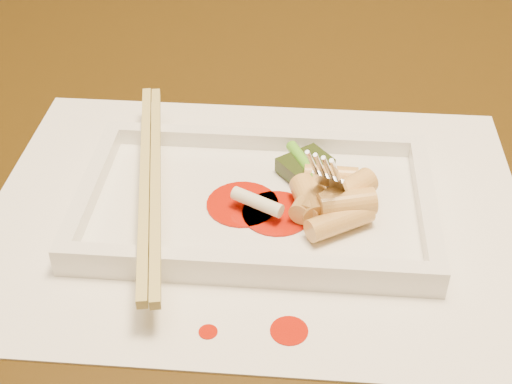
# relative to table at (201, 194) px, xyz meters

# --- Properties ---
(table) EXTENTS (1.40, 0.90, 0.75)m
(table) POSITION_rel_table_xyz_m (0.00, 0.00, 0.00)
(table) COLOR black
(table) RESTS_ON ground
(placemat) EXTENTS (0.40, 0.30, 0.00)m
(placemat) POSITION_rel_table_xyz_m (0.07, -0.15, 0.10)
(placemat) COLOR white
(placemat) RESTS_ON table
(sauce_splatter_a) EXTENTS (0.02, 0.02, 0.00)m
(sauce_splatter_a) POSITION_rel_table_xyz_m (0.10, -0.26, 0.10)
(sauce_splatter_a) COLOR #B91505
(sauce_splatter_a) RESTS_ON placemat
(sauce_splatter_b) EXTENTS (0.01, 0.01, 0.00)m
(sauce_splatter_b) POSITION_rel_table_xyz_m (0.05, -0.27, 0.10)
(sauce_splatter_b) COLOR #B91505
(sauce_splatter_b) RESTS_ON placemat
(plate_base) EXTENTS (0.26, 0.16, 0.01)m
(plate_base) POSITION_rel_table_xyz_m (0.07, -0.15, 0.11)
(plate_base) COLOR white
(plate_base) RESTS_ON placemat
(plate_rim_far) EXTENTS (0.26, 0.01, 0.01)m
(plate_rim_far) POSITION_rel_table_xyz_m (0.07, -0.07, 0.12)
(plate_rim_far) COLOR white
(plate_rim_far) RESTS_ON plate_base
(plate_rim_near) EXTENTS (0.26, 0.01, 0.01)m
(plate_rim_near) POSITION_rel_table_xyz_m (0.07, -0.22, 0.12)
(plate_rim_near) COLOR white
(plate_rim_near) RESTS_ON plate_base
(plate_rim_left) EXTENTS (0.01, 0.14, 0.01)m
(plate_rim_left) POSITION_rel_table_xyz_m (-0.06, -0.15, 0.12)
(plate_rim_left) COLOR white
(plate_rim_left) RESTS_ON plate_base
(plate_rim_right) EXTENTS (0.01, 0.14, 0.01)m
(plate_rim_right) POSITION_rel_table_xyz_m (0.19, -0.15, 0.12)
(plate_rim_right) COLOR white
(plate_rim_right) RESTS_ON plate_base
(veg_piece) EXTENTS (0.05, 0.05, 0.01)m
(veg_piece) POSITION_rel_table_xyz_m (0.10, -0.11, 0.12)
(veg_piece) COLOR black
(veg_piece) RESTS_ON plate_base
(scallion_white) EXTENTS (0.04, 0.03, 0.01)m
(scallion_white) POSITION_rel_table_xyz_m (0.07, -0.16, 0.12)
(scallion_white) COLOR #EAEACC
(scallion_white) RESTS_ON plate_base
(scallion_green) EXTENTS (0.05, 0.08, 0.01)m
(scallion_green) POSITION_rel_table_xyz_m (0.11, -0.13, 0.12)
(scallion_green) COLOR #46A41A
(scallion_green) RESTS_ON plate_base
(chopstick_a) EXTENTS (0.05, 0.25, 0.01)m
(chopstick_a) POSITION_rel_table_xyz_m (-0.01, -0.15, 0.13)
(chopstick_a) COLOR tan
(chopstick_a) RESTS_ON plate_rim_near
(chopstick_b) EXTENTS (0.05, 0.25, 0.01)m
(chopstick_b) POSITION_rel_table_xyz_m (-0.01, -0.15, 0.13)
(chopstick_b) COLOR tan
(chopstick_b) RESTS_ON plate_rim_near
(fork) EXTENTS (0.09, 0.10, 0.14)m
(fork) POSITION_rel_table_xyz_m (0.14, -0.13, 0.18)
(fork) COLOR silver
(fork) RESTS_ON plate_base
(sauce_blob_0) EXTENTS (0.05, 0.05, 0.00)m
(sauce_blob_0) POSITION_rel_table_xyz_m (0.06, -0.15, 0.11)
(sauce_blob_0) COLOR #B91505
(sauce_blob_0) RESTS_ON plate_base
(sauce_blob_1) EXTENTS (0.05, 0.05, 0.00)m
(sauce_blob_1) POSITION_rel_table_xyz_m (0.08, -0.16, 0.11)
(sauce_blob_1) COLOR #B91505
(sauce_blob_1) RESTS_ON plate_base
(rice_cake_0) EXTENTS (0.03, 0.05, 0.02)m
(rice_cake_0) POSITION_rel_table_xyz_m (0.11, -0.15, 0.12)
(rice_cake_0) COLOR #E3BE6A
(rice_cake_0) RESTS_ON plate_base
(rice_cake_1) EXTENTS (0.04, 0.02, 0.02)m
(rice_cake_1) POSITION_rel_table_xyz_m (0.12, -0.12, 0.12)
(rice_cake_1) COLOR #E3BE6A
(rice_cake_1) RESTS_ON plate_base
(rice_cake_2) EXTENTS (0.05, 0.05, 0.02)m
(rice_cake_2) POSITION_rel_table_xyz_m (0.13, -0.15, 0.13)
(rice_cake_2) COLOR #E3BE6A
(rice_cake_2) RESTS_ON plate_base
(rice_cake_3) EXTENTS (0.03, 0.05, 0.02)m
(rice_cake_3) POSITION_rel_table_xyz_m (0.11, -0.15, 0.12)
(rice_cake_3) COLOR #E3BE6A
(rice_cake_3) RESTS_ON plate_base
(rice_cake_4) EXTENTS (0.03, 0.04, 0.02)m
(rice_cake_4) POSITION_rel_table_xyz_m (0.11, -0.15, 0.12)
(rice_cake_4) COLOR #E3BE6A
(rice_cake_4) RESTS_ON plate_base
(rice_cake_5) EXTENTS (0.04, 0.03, 0.02)m
(rice_cake_5) POSITION_rel_table_xyz_m (0.13, -0.16, 0.13)
(rice_cake_5) COLOR #E3BE6A
(rice_cake_5) RESTS_ON plate_base
(rice_cake_6) EXTENTS (0.05, 0.04, 0.02)m
(rice_cake_6) POSITION_rel_table_xyz_m (0.13, -0.17, 0.12)
(rice_cake_6) COLOR #E3BE6A
(rice_cake_6) RESTS_ON plate_base
(rice_cake_7) EXTENTS (0.04, 0.04, 0.02)m
(rice_cake_7) POSITION_rel_table_xyz_m (0.13, -0.15, 0.12)
(rice_cake_7) COLOR #E3BE6A
(rice_cake_7) RESTS_ON plate_base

